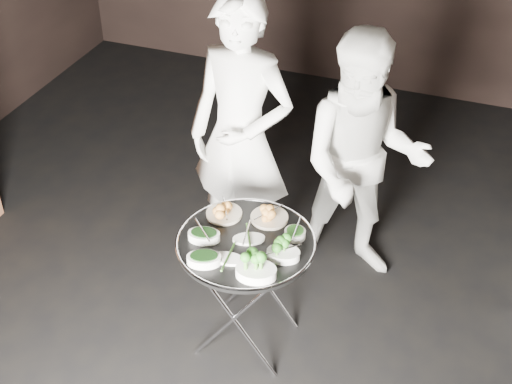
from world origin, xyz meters
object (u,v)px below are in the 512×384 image
(serving_tray, at_px, (246,243))
(waiter_left, at_px, (241,138))
(tray_stand, at_px, (246,288))
(waiter_right, at_px, (363,163))

(serving_tray, height_order, waiter_left, waiter_left)
(serving_tray, relative_size, waiter_left, 0.41)
(tray_stand, bearing_deg, waiter_left, 112.93)
(tray_stand, xyz_separation_m, waiter_left, (-0.29, 0.69, 0.49))
(tray_stand, relative_size, waiter_left, 0.40)
(tray_stand, height_order, serving_tray, serving_tray)
(tray_stand, relative_size, serving_tray, 0.99)
(waiter_right, bearing_deg, waiter_left, 174.73)
(waiter_left, relative_size, waiter_right, 1.10)
(tray_stand, relative_size, waiter_right, 0.45)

